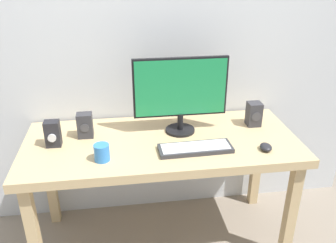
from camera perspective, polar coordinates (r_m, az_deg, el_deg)
The scene contains 10 objects.
ground_plane at distance 2.62m, azimuth -0.89°, elevation -17.90°, with size 6.00×6.00×0.00m, color gray.
wall_back at distance 2.32m, azimuth -2.47°, elevation 18.03°, with size 3.00×0.04×3.00m, color silver.
desk at distance 2.21m, azimuth -1.01°, elevation -4.84°, with size 1.66×0.72×0.77m.
monitor at distance 2.17m, azimuth 2.01°, elevation 4.81°, with size 0.58×0.18×0.48m.
keyboard_primary at distance 2.05m, azimuth 4.40°, elevation -4.29°, with size 0.43×0.16×0.03m.
mouse at distance 2.13m, azimuth 15.36°, elevation -3.96°, with size 0.07×0.09×0.04m, color #232328.
speaker_right at distance 2.38m, azimuth 13.56°, elevation 1.17°, with size 0.09×0.09×0.16m.
speaker_left at distance 2.23m, azimuth -13.11°, elevation -0.60°, with size 0.09×0.08×0.15m.
audio_controller at distance 2.17m, azimuth -17.93°, elevation -1.87°, with size 0.09×0.08×0.16m.
coffee_mug at distance 1.97m, azimuth -10.53°, elevation -4.90°, with size 0.08×0.08×0.09m, color #337FD8.
Camera 1 is at (-0.23, -1.89, 1.80)m, focal length 38.15 mm.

